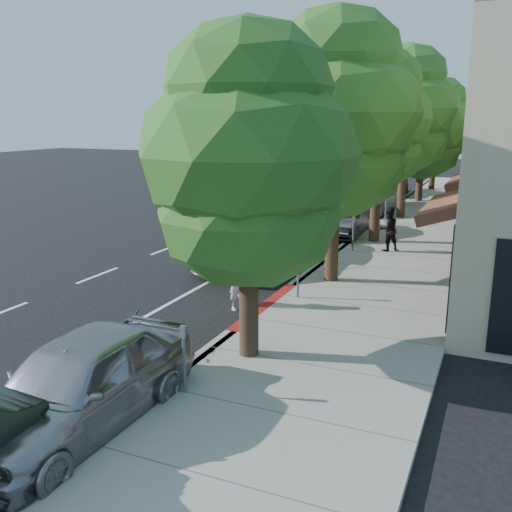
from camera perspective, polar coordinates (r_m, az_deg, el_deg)
The scene contains 18 objects.
ground at distance 14.09m, azimuth -0.70°, elevation -6.73°, with size 120.00×120.00×0.00m, color black.
sidewalk at distance 20.85m, azimuth 14.28°, elevation -0.12°, with size 4.60×56.00×0.15m, color gray.
curb at distance 21.31m, azimuth 8.18°, elevation 0.47°, with size 0.30×56.00×0.15m, color #9E998E.
curb_red_segment at distance 14.93m, azimuth 0.89°, elevation -5.22°, with size 0.32×4.00×0.15m, color maroon.
street_tree_0 at distance 11.03m, azimuth -0.77°, elevation 9.62°, with size 4.29×4.29×6.76m.
street_tree_1 at distance 16.65m, azimuth 8.01°, elevation 13.59°, with size 4.82×4.82×7.95m.
street_tree_2 at distance 22.49m, azimuth 12.28°, elevation 13.00°, with size 3.96×3.96×7.46m.
street_tree_3 at distance 28.39m, azimuth 14.84°, elevation 13.82°, with size 4.67×4.67×8.23m.
street_tree_4 at distance 34.33m, azimuth 16.37°, elevation 12.10°, with size 5.23×5.23×7.16m.
street_tree_5 at distance 40.28m, azimuth 17.57°, elevation 12.70°, with size 4.85×4.85×7.52m.
cyclist at distance 14.87m, azimuth -1.79°, elevation -2.32°, with size 0.59×0.39×1.63m, color white.
bicycle at distance 12.40m, azimuth -14.23°, elevation -7.68°, with size 0.66×1.88×0.99m, color navy.
silver_suv at distance 19.54m, azimuth 0.05°, elevation 1.83°, with size 2.93×6.36×1.77m, color silver.
dark_sedan at distance 24.31m, azimuth 8.99°, elevation 3.59°, with size 1.47×4.22×1.39m, color black.
white_pickup at distance 30.65m, azimuth 11.20°, elevation 5.98°, with size 2.52×6.20×1.80m, color white.
dark_suv_far at distance 37.59m, azimuth 13.12°, elevation 7.32°, with size 2.16×5.38×1.83m, color black.
near_car_a at distance 9.75m, azimuth -17.26°, elevation -12.08°, with size 1.87×4.65×1.58m, color #A2A2A7.
pedestrian at distance 21.27m, azimuth 13.09°, elevation 2.63°, with size 0.78×0.60×1.60m, color black.
Camera 1 is at (5.44, -12.02, 4.95)m, focal length 40.00 mm.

